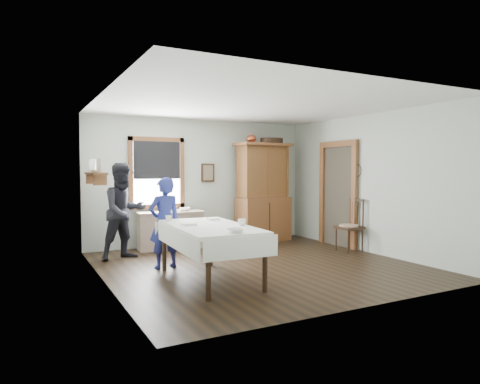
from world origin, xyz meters
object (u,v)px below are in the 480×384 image
Objects in this scene: dining_table at (210,253)px; pail at (229,237)px; china_hutch at (263,192)px; work_counter at (170,230)px; woman_blue at (165,226)px; figure_dark at (124,215)px; spindle_chair at (349,225)px; wicker_basket at (260,240)px.

pail is (1.57, 2.59, -0.25)m from dining_table.
work_counter is at bearing 173.72° from china_hutch.
figure_dark is (-0.42, 1.05, 0.11)m from woman_blue.
china_hutch is at bearing -157.92° from woman_blue.
figure_dark is (-4.11, 1.34, 0.28)m from spindle_chair.
pail is at bearing 150.31° from wicker_basket.
woman_blue is (-0.64, -1.62, 0.31)m from work_counter.
work_counter reaches higher than wicker_basket.
figure_dark reaches higher than wicker_basket.
work_counter is 0.66× the size of dining_table.
pail is at bearing 58.70° from dining_table.
spindle_chair is at bearing -51.52° from wicker_basket.
wicker_basket is (-0.30, -0.39, -1.01)m from china_hutch.
work_counter is 0.97× the size of woman_blue.
wicker_basket is at bearing -12.58° from figure_dark.
dining_table reaches higher than work_counter.
spindle_chair is 0.65× the size of figure_dark.
figure_dark is at bearing -175.61° from china_hutch.
woman_blue is (-0.34, 1.07, 0.29)m from dining_table.
china_hutch reaches higher than figure_dark.
pail is 0.69m from wicker_basket.
work_counter reaches higher than pail.
wicker_basket is 0.21× the size of figure_dark.
figure_dark is (-1.06, -0.58, 0.42)m from work_counter.
china_hutch is 1.12m from wicker_basket.
china_hutch reaches higher than spindle_chair.
spindle_chair is (3.34, 0.77, 0.12)m from dining_table.
china_hutch is 3.68m from dining_table.
figure_dark reaches higher than work_counter.
pail is at bearing 135.09° from spindle_chair.
pail is at bearing -3.75° from figure_dark.
woman_blue reaches higher than spindle_chair.
woman_blue is (-1.91, -1.52, 0.54)m from pail.
work_counter is 1.28× the size of spindle_chair.
pail is at bearing 178.42° from china_hutch.
woman_blue is at bearing 107.53° from dining_table.
figure_dark reaches higher than dining_table.
pail is 0.19× the size of figure_dark.
spindle_chair is at bearing 13.02° from dining_table.
dining_table is 3.43m from spindle_chair.
wicker_basket is (2.17, 2.25, -0.31)m from dining_table.
figure_dark is at bearing 162.71° from spindle_chair.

